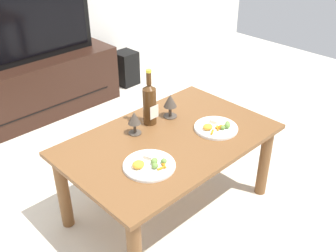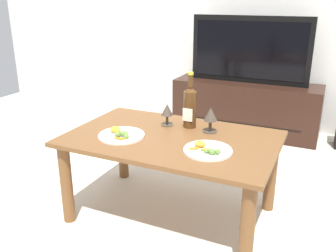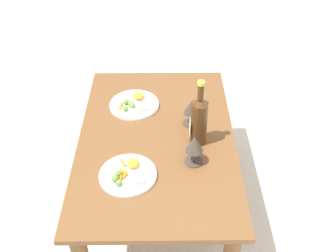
{
  "view_description": "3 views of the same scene",
  "coord_description": "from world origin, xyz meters",
  "px_view_note": "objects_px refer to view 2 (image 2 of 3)",
  "views": [
    {
      "loc": [
        -1.28,
        -1.31,
        1.68
      ],
      "look_at": [
        0.01,
        0.02,
        0.58
      ],
      "focal_mm": 41.54,
      "sensor_mm": 36.0,
      "label": 1
    },
    {
      "loc": [
        0.8,
        -1.79,
        1.27
      ],
      "look_at": [
        -0.03,
        0.02,
        0.57
      ],
      "focal_mm": 39.27,
      "sensor_mm": 36.0,
      "label": 2
    },
    {
      "loc": [
        1.5,
        0.04,
        1.8
      ],
      "look_at": [
        0.03,
        0.06,
        0.61
      ],
      "focal_mm": 43.48,
      "sensor_mm": 36.0,
      "label": 3
    }
  ],
  "objects_px": {
    "tv_stand": "(245,107)",
    "tv_screen": "(250,50)",
    "wine_bottle": "(190,106)",
    "goblet_right": "(211,116)",
    "dinner_plate_right": "(208,150)",
    "goblet_left": "(167,111)",
    "dinner_plate_left": "(122,135)",
    "dining_table": "(172,151)"
  },
  "relations": [
    {
      "from": "tv_stand",
      "to": "tv_screen",
      "type": "bearing_deg",
      "value": -90.0
    },
    {
      "from": "wine_bottle",
      "to": "goblet_right",
      "type": "distance_m",
      "value": 0.15
    },
    {
      "from": "tv_stand",
      "to": "dinner_plate_right",
      "type": "xyz_separation_m",
      "value": [
        0.21,
        -1.77,
        0.28
      ]
    },
    {
      "from": "dinner_plate_right",
      "to": "goblet_left",
      "type": "bearing_deg",
      "value": 141.55
    },
    {
      "from": "tv_stand",
      "to": "goblet_right",
      "type": "distance_m",
      "value": 1.53
    },
    {
      "from": "tv_screen",
      "to": "dinner_plate_right",
      "type": "height_order",
      "value": "tv_screen"
    },
    {
      "from": "goblet_left",
      "to": "dinner_plate_right",
      "type": "distance_m",
      "value": 0.48
    },
    {
      "from": "wine_bottle",
      "to": "goblet_left",
      "type": "distance_m",
      "value": 0.15
    },
    {
      "from": "wine_bottle",
      "to": "goblet_right",
      "type": "bearing_deg",
      "value": -11.24
    },
    {
      "from": "tv_stand",
      "to": "goblet_left",
      "type": "relative_size",
      "value": 10.04
    },
    {
      "from": "tv_stand",
      "to": "tv_screen",
      "type": "xyz_separation_m",
      "value": [
        0.0,
        -0.0,
        0.56
      ]
    },
    {
      "from": "tv_screen",
      "to": "wine_bottle",
      "type": "height_order",
      "value": "tv_screen"
    },
    {
      "from": "dinner_plate_right",
      "to": "goblet_right",
      "type": "bearing_deg",
      "value": 106.44
    },
    {
      "from": "dinner_plate_left",
      "to": "tv_stand",
      "type": "bearing_deg",
      "value": 80.03
    },
    {
      "from": "tv_screen",
      "to": "dining_table",
      "type": "bearing_deg",
      "value": -91.79
    },
    {
      "from": "dinner_plate_left",
      "to": "dinner_plate_right",
      "type": "relative_size",
      "value": 1.04
    },
    {
      "from": "goblet_right",
      "to": "wine_bottle",
      "type": "bearing_deg",
      "value": 168.76
    },
    {
      "from": "dining_table",
      "to": "tv_screen",
      "type": "bearing_deg",
      "value": 88.21
    },
    {
      "from": "goblet_left",
      "to": "dinner_plate_left",
      "type": "xyz_separation_m",
      "value": [
        -0.15,
        -0.29,
        -0.08
      ]
    },
    {
      "from": "dining_table",
      "to": "wine_bottle",
      "type": "relative_size",
      "value": 3.49
    },
    {
      "from": "goblet_left",
      "to": "dinner_plate_left",
      "type": "height_order",
      "value": "goblet_left"
    },
    {
      "from": "tv_stand",
      "to": "dinner_plate_left",
      "type": "xyz_separation_m",
      "value": [
        -0.31,
        -1.77,
        0.28
      ]
    },
    {
      "from": "tv_screen",
      "to": "goblet_right",
      "type": "relative_size",
      "value": 7.42
    },
    {
      "from": "goblet_left",
      "to": "goblet_right",
      "type": "bearing_deg",
      "value": 0.0
    },
    {
      "from": "dinner_plate_left",
      "to": "dinner_plate_right",
      "type": "height_order",
      "value": "dinner_plate_left"
    },
    {
      "from": "goblet_left",
      "to": "dinner_plate_right",
      "type": "height_order",
      "value": "goblet_left"
    },
    {
      "from": "tv_screen",
      "to": "dinner_plate_left",
      "type": "xyz_separation_m",
      "value": [
        -0.31,
        -1.77,
        -0.28
      ]
    },
    {
      "from": "dining_table",
      "to": "dinner_plate_left",
      "type": "xyz_separation_m",
      "value": [
        -0.26,
        -0.12,
        0.1
      ]
    },
    {
      "from": "goblet_left",
      "to": "tv_stand",
      "type": "bearing_deg",
      "value": 83.87
    },
    {
      "from": "wine_bottle",
      "to": "dinner_plate_right",
      "type": "height_order",
      "value": "wine_bottle"
    },
    {
      "from": "wine_bottle",
      "to": "goblet_right",
      "type": "relative_size",
      "value": 2.29
    },
    {
      "from": "dinner_plate_right",
      "to": "dinner_plate_left",
      "type": "bearing_deg",
      "value": 179.98
    },
    {
      "from": "wine_bottle",
      "to": "dinner_plate_right",
      "type": "xyz_separation_m",
      "value": [
        0.23,
        -0.32,
        -0.12
      ]
    },
    {
      "from": "dinner_plate_right",
      "to": "wine_bottle",
      "type": "bearing_deg",
      "value": 125.35
    },
    {
      "from": "dining_table",
      "to": "goblet_right",
      "type": "height_order",
      "value": "goblet_right"
    },
    {
      "from": "tv_screen",
      "to": "goblet_left",
      "type": "bearing_deg",
      "value": -96.14
    },
    {
      "from": "wine_bottle",
      "to": "dinner_plate_left",
      "type": "relative_size",
      "value": 1.28
    },
    {
      "from": "tv_stand",
      "to": "dinner_plate_left",
      "type": "bearing_deg",
      "value": -99.97
    },
    {
      "from": "goblet_left",
      "to": "dinner_plate_right",
      "type": "bearing_deg",
      "value": -38.45
    },
    {
      "from": "tv_screen",
      "to": "dinner_plate_left",
      "type": "relative_size",
      "value": 4.16
    },
    {
      "from": "dining_table",
      "to": "goblet_right",
      "type": "bearing_deg",
      "value": 44.33
    },
    {
      "from": "tv_screen",
      "to": "goblet_right",
      "type": "height_order",
      "value": "tv_screen"
    }
  ]
}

